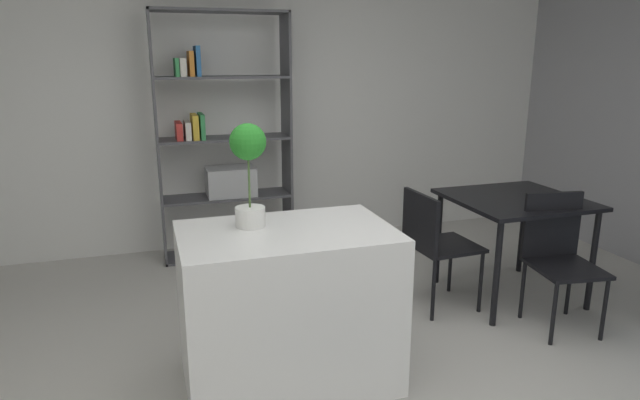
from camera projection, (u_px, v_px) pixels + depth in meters
name	position (u px, v px, depth m)	size (l,w,h in m)	color
ground_plane	(348.00, 392.00, 3.07)	(8.89, 8.89, 0.00)	beige
back_partition	(249.00, 108.00, 5.27)	(6.47, 0.06, 2.66)	white
kitchen_island	(288.00, 307.00, 3.09)	(1.16, 0.75, 0.90)	white
potted_plant_on_island	(248.00, 163.00, 2.95)	(0.20, 0.20, 0.57)	white
open_bookshelf	(221.00, 145.00, 4.95)	(1.18, 0.35, 2.19)	#4C4C51
dining_table	(515.00, 209.00, 4.14)	(0.93, 0.91, 0.79)	black
dining_chair_near	(558.00, 250.00, 3.75)	(0.48, 0.50, 0.91)	black
dining_chair_island_side	(433.00, 238.00, 3.98)	(0.48, 0.47, 0.88)	black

